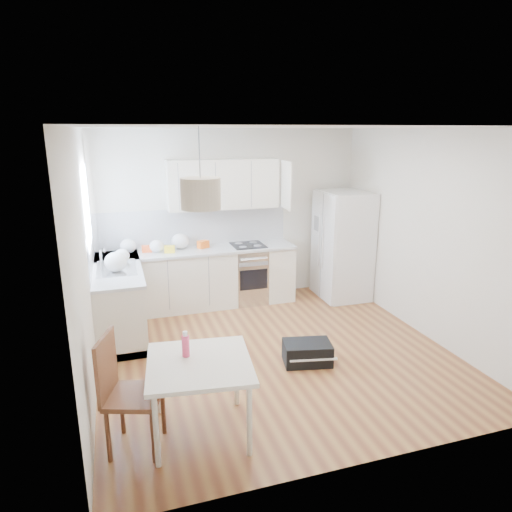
{
  "coord_description": "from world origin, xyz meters",
  "views": [
    {
      "loc": [
        -1.78,
        -4.87,
        2.67
      ],
      "look_at": [
        -0.11,
        0.4,
        1.14
      ],
      "focal_mm": 32.0,
      "sensor_mm": 36.0,
      "label": 1
    }
  ],
  "objects_px": {
    "refrigerator": "(343,245)",
    "dining_table": "(200,369)",
    "dining_chair": "(135,393)",
    "gym_bag": "(307,353)"
  },
  "relations": [
    {
      "from": "refrigerator",
      "to": "dining_table",
      "type": "height_order",
      "value": "refrigerator"
    },
    {
      "from": "refrigerator",
      "to": "dining_table",
      "type": "xyz_separation_m",
      "value": [
        -2.91,
        -2.84,
        -0.23
      ]
    },
    {
      "from": "refrigerator",
      "to": "dining_chair",
      "type": "relative_size",
      "value": 1.66
    },
    {
      "from": "dining_table",
      "to": "gym_bag",
      "type": "bearing_deg",
      "value": 39.13
    },
    {
      "from": "dining_table",
      "to": "dining_chair",
      "type": "relative_size",
      "value": 0.96
    },
    {
      "from": "refrigerator",
      "to": "dining_table",
      "type": "bearing_deg",
      "value": -134.87
    },
    {
      "from": "dining_table",
      "to": "gym_bag",
      "type": "xyz_separation_m",
      "value": [
        1.44,
        0.9,
        -0.51
      ]
    },
    {
      "from": "refrigerator",
      "to": "gym_bag",
      "type": "distance_m",
      "value": 2.54
    },
    {
      "from": "refrigerator",
      "to": "gym_bag",
      "type": "relative_size",
      "value": 3.14
    },
    {
      "from": "gym_bag",
      "to": "dining_chair",
      "type": "bearing_deg",
      "value": -143.11
    }
  ]
}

